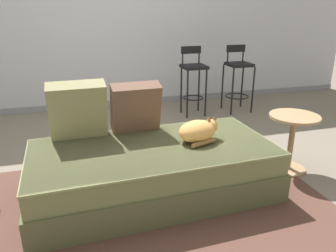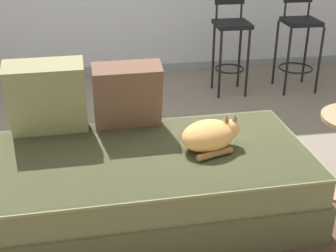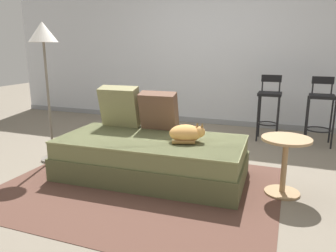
{
  "view_description": "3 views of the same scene",
  "coord_description": "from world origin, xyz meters",
  "views": [
    {
      "loc": [
        -0.54,
        -2.68,
        1.44
      ],
      "look_at": [
        0.15,
        -0.3,
        0.54
      ],
      "focal_mm": 35.0,
      "sensor_mm": 36.0,
      "label": 1
    },
    {
      "loc": [
        -0.22,
        -2.7,
        1.71
      ],
      "look_at": [
        0.15,
        -0.3,
        0.54
      ],
      "focal_mm": 50.0,
      "sensor_mm": 36.0,
      "label": 2
    },
    {
      "loc": [
        1.31,
        -3.36,
        1.33
      ],
      "look_at": [
        0.15,
        -0.3,
        0.54
      ],
      "focal_mm": 35.0,
      "sensor_mm": 36.0,
      "label": 3
    }
  ],
  "objects": [
    {
      "name": "ground_plane",
      "position": [
        0.0,
        0.0,
        0.0
      ],
      "size": [
        16.0,
        16.0,
        0.0
      ],
      "primitive_type": "plane",
      "color": "slate",
      "rests_on": "ground"
    },
    {
      "name": "wall_back_panel",
      "position": [
        0.0,
        2.25,
        1.3
      ],
      "size": [
        8.0,
        0.1,
        2.6
      ],
      "primitive_type": "cube",
      "color": "silver",
      "rests_on": "ground"
    },
    {
      "name": "wall_baseboard_trim",
      "position": [
        0.0,
        2.2,
        0.04
      ],
      "size": [
        8.0,
        0.02,
        0.09
      ],
      "primitive_type": "cube",
      "color": "gray",
      "rests_on": "ground"
    },
    {
      "name": "area_rug",
      "position": [
        0.0,
        -0.7,
        0.0
      ],
      "size": [
        2.61,
        2.04,
        0.01
      ],
      "primitive_type": "cube",
      "color": "brown",
      "rests_on": "ground"
    },
    {
      "name": "couch",
      "position": [
        0.0,
        -0.4,
        0.21
      ],
      "size": [
        1.94,
        1.01,
        0.42
      ],
      "color": "brown",
      "rests_on": "ground"
    },
    {
      "name": "throw_pillow_corner",
      "position": [
        -0.54,
        -0.05,
        0.66
      ],
      "size": [
        0.46,
        0.28,
        0.48
      ],
      "color": "#847F56",
      "rests_on": "couch"
    },
    {
      "name": "throw_pillow_middle",
      "position": [
        -0.06,
        -0.03,
        0.63
      ],
      "size": [
        0.42,
        0.26,
        0.44
      ],
      "color": "brown",
      "rests_on": "couch"
    },
    {
      "name": "cat",
      "position": [
        0.38,
        -0.39,
        0.5
      ],
      "size": [
        0.38,
        0.33,
        0.2
      ],
      "color": "tan",
      "rests_on": "couch"
    },
    {
      "name": "bar_stool_near_window",
      "position": [
        1.03,
        1.49,
        0.56
      ],
      "size": [
        0.32,
        0.32,
        0.93
      ],
      "color": "black",
      "rests_on": "ground"
    },
    {
      "name": "bar_stool_by_doorway",
      "position": [
        1.7,
        1.49,
        0.53
      ],
      "size": [
        0.34,
        0.34,
        0.93
      ],
      "color": "black",
      "rests_on": "ground"
    },
    {
      "name": "side_table",
      "position": [
        1.3,
        -0.35,
        0.35
      ],
      "size": [
        0.44,
        0.44,
        0.54
      ],
      "color": "tan",
      "rests_on": "ground"
    }
  ]
}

